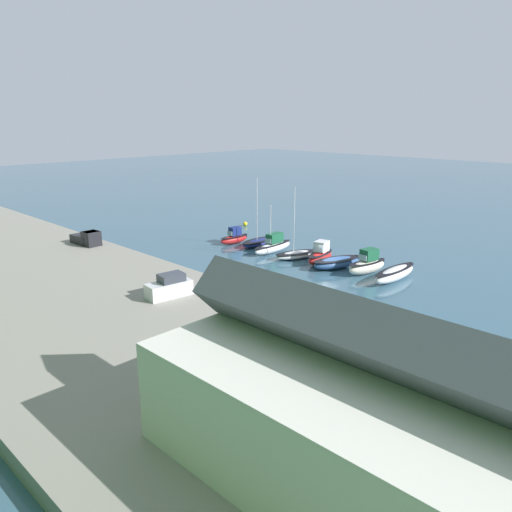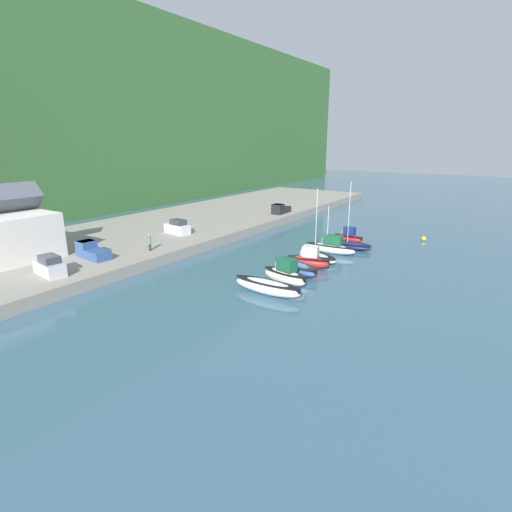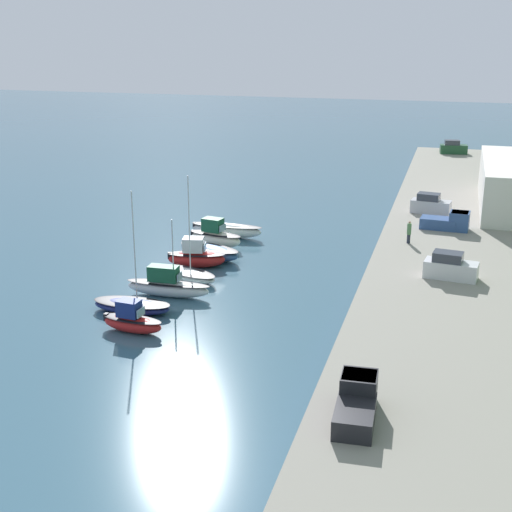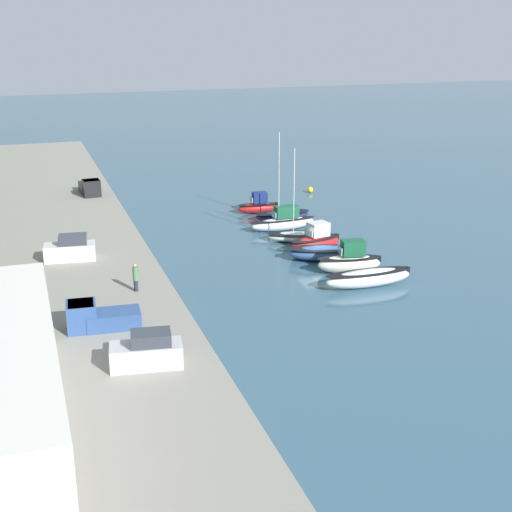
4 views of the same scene
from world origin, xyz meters
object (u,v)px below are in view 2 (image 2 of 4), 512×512
parked_car_2 (50,266)px  mooring_buoy_0 (424,239)px  moored_boat_3 (309,260)px  moored_boat_4 (317,257)px  moored_boat_0 (267,287)px  moored_boat_5 (331,247)px  pickup_truck_1 (280,209)px  parked_car_1 (177,228)px  person_on_quay (150,242)px  moored_boat_6 (350,245)px  moored_boat_2 (296,268)px  pickup_truck_0 (91,251)px  moored_boat_7 (348,237)px  moored_boat_1 (285,275)px

parked_car_2 → mooring_buoy_0: (42.77, -28.30, -1.90)m
moored_boat_3 → moored_boat_4: (3.47, 0.44, -0.49)m
moored_boat_0 → parked_car_2: parked_car_2 is taller
moored_boat_5 → pickup_truck_1: size_ratio=1.47×
parked_car_1 → parked_car_2: 21.53m
moored_boat_0 → parked_car_2: 22.69m
moored_boat_3 → person_on_quay: bearing=103.1°
pickup_truck_1 → mooring_buoy_0: size_ratio=6.71×
moored_boat_4 → moored_boat_6: bearing=9.1°
moored_boat_2 → pickup_truck_0: (-11.67, 21.40, 1.47)m
moored_boat_4 → moored_boat_7: 11.32m
person_on_quay → mooring_buoy_0: bearing=-41.5°
moored_boat_2 → mooring_buoy_0: bearing=-2.7°
moored_boat_2 → person_on_quay: bearing=125.2°
moored_boat_7 → person_on_quay: person_on_quay is taller
moored_boat_7 → mooring_buoy_0: (7.29, -9.38, -0.50)m
moored_boat_1 → moored_boat_2: 3.85m
moored_boat_5 → parked_car_2: moored_boat_5 is taller
moored_boat_2 → pickup_truck_1: pickup_truck_1 is taller
moored_boat_4 → parked_car_1: size_ratio=2.08×
pickup_truck_1 → moored_boat_7: bearing=148.7°
pickup_truck_0 → person_on_quay: bearing=-26.1°
moored_boat_7 → parked_car_2: (-35.48, 18.92, 1.41)m
moored_boat_1 → moored_boat_6: 17.82m
moored_boat_1 → parked_car_1: bearing=83.1°
pickup_truck_0 → mooring_buoy_0: pickup_truck_0 is taller
moored_boat_2 → parked_car_1: parked_car_1 is taller
moored_boat_0 → pickup_truck_0: (-4.36, 22.08, 1.38)m
moored_boat_0 → moored_boat_4: (13.43, 0.79, -0.26)m
parked_car_1 → pickup_truck_0: 15.01m
mooring_buoy_0 → moored_boat_0: bearing=165.4°
moored_boat_7 → mooring_buoy_0: moored_boat_7 is taller
parked_car_1 → pickup_truck_1: (23.52, -4.17, -0.10)m
parked_car_1 → moored_boat_4: bearing=-75.4°
moored_boat_1 → moored_boat_6: bearing=8.7°
mooring_buoy_0 → moored_boat_6: bearing=144.0°
moored_boat_5 → mooring_buoy_0: (14.53, -9.08, -0.58)m
moored_boat_6 → parked_car_2: bearing=146.6°
pickup_truck_1 → mooring_buoy_0: 26.86m
moored_boat_3 → mooring_buoy_0: bearing=-33.2°
parked_car_2 → parked_car_1: bearing=15.3°
moored_boat_5 → parked_car_1: 22.90m
moored_boat_4 → mooring_buoy_0: moored_boat_4 is taller
moored_boat_2 → moored_boat_7: (17.44, 0.34, 0.16)m
moored_boat_1 → pickup_truck_1: pickup_truck_1 is taller
moored_boat_6 → moored_boat_5: bearing=160.5°
moored_boat_5 → parked_car_1: bearing=105.4°
parked_car_2 → moored_boat_6: bearing=-24.2°
moored_boat_4 → person_on_quay: size_ratio=4.28×
moored_boat_4 → pickup_truck_0: moored_boat_4 is taller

